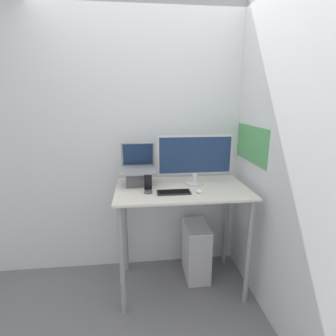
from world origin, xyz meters
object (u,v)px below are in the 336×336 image
(laptop, at_px, (138,174))
(computer_tower, at_px, (196,250))
(monitor, at_px, (195,158))
(mouse, at_px, (199,191))
(cell_phone, at_px, (148,187))
(keyboard, at_px, (174,192))

(laptop, relative_size, computer_tower, 0.67)
(monitor, height_order, mouse, monitor)
(cell_phone, bearing_deg, laptop, 108.16)
(laptop, relative_size, monitor, 0.55)
(keyboard, bearing_deg, mouse, -4.20)
(laptop, xyz_separation_m, keyboard, (0.28, -0.26, -0.09))
(monitor, distance_m, computer_tower, 0.94)
(monitor, bearing_deg, laptop, 174.47)
(cell_phone, relative_size, computer_tower, 0.29)
(mouse, relative_size, cell_phone, 0.44)
(mouse, distance_m, cell_phone, 0.42)
(monitor, relative_size, keyboard, 2.40)
(laptop, bearing_deg, mouse, -29.44)
(monitor, relative_size, computer_tower, 1.21)
(laptop, height_order, cell_phone, laptop)
(monitor, bearing_deg, mouse, -92.37)
(laptop, xyz_separation_m, cell_phone, (0.08, -0.23, -0.05))
(keyboard, distance_m, computer_tower, 0.79)
(monitor, height_order, cell_phone, monitor)
(keyboard, distance_m, cell_phone, 0.21)
(laptop, height_order, keyboard, laptop)
(monitor, bearing_deg, cell_phone, -156.47)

